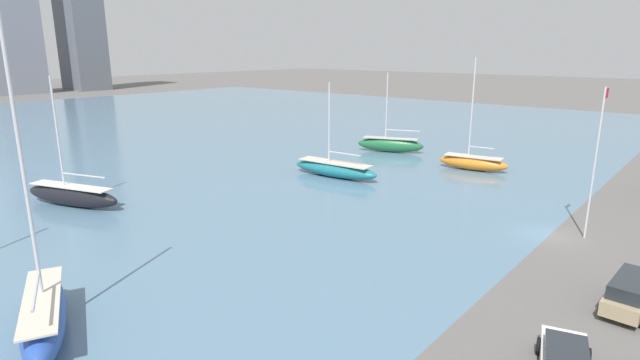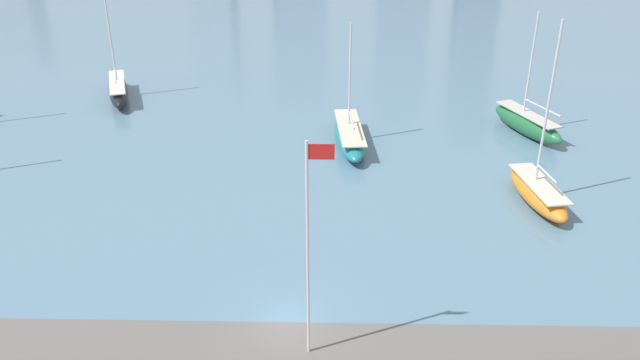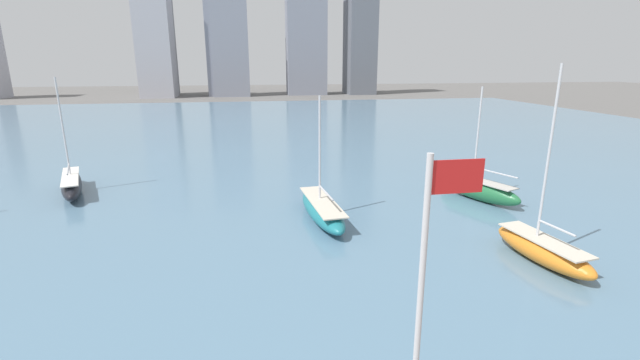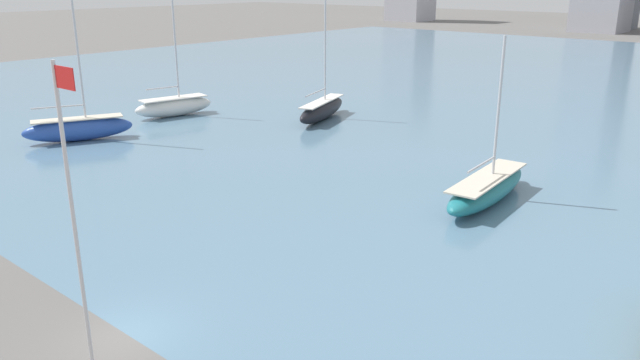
{
  "view_description": "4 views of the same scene",
  "coord_description": "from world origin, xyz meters",
  "px_view_note": "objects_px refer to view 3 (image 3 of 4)",
  "views": [
    {
      "loc": [
        -38.71,
        -9.53,
        13.75
      ],
      "look_at": [
        -7.73,
        16.42,
        3.17
      ],
      "focal_mm": 28.0,
      "sensor_mm": 36.0,
      "label": 1
    },
    {
      "loc": [
        2.22,
        -25.98,
        21.22
      ],
      "look_at": [
        1.41,
        13.2,
        1.83
      ],
      "focal_mm": 35.0,
      "sensor_mm": 36.0,
      "label": 2
    },
    {
      "loc": [
        -2.36,
        -9.82,
        12.96
      ],
      "look_at": [
        2.88,
        19.98,
        4.6
      ],
      "focal_mm": 24.0,
      "sensor_mm": 36.0,
      "label": 3
    },
    {
      "loc": [
        20.12,
        -11.54,
        13.68
      ],
      "look_at": [
        1.28,
        10.4,
        4.25
      ],
      "focal_mm": 35.0,
      "sensor_mm": 36.0,
      "label": 4
    }
  ],
  "objects_px": {
    "sailboat_orange": "(543,249)",
    "sailboat_black": "(72,184)",
    "sailboat_green": "(478,189)",
    "sailboat_teal": "(322,209)"
  },
  "relations": [
    {
      "from": "sailboat_orange",
      "to": "sailboat_black",
      "type": "bearing_deg",
      "value": 141.02
    },
    {
      "from": "sailboat_green",
      "to": "sailboat_black",
      "type": "height_order",
      "value": "sailboat_black"
    },
    {
      "from": "sailboat_orange",
      "to": "sailboat_teal",
      "type": "bearing_deg",
      "value": 133.36
    },
    {
      "from": "sailboat_teal",
      "to": "sailboat_black",
      "type": "relative_size",
      "value": 0.93
    },
    {
      "from": "sailboat_black",
      "to": "sailboat_green",
      "type": "bearing_deg",
      "value": -30.99
    },
    {
      "from": "sailboat_black",
      "to": "sailboat_orange",
      "type": "xyz_separation_m",
      "value": [
        36.79,
        -22.03,
        -0.1
      ]
    },
    {
      "from": "sailboat_green",
      "to": "sailboat_orange",
      "type": "xyz_separation_m",
      "value": [
        -2.87,
        -13.23,
        -0.13
      ]
    },
    {
      "from": "sailboat_green",
      "to": "sailboat_orange",
      "type": "relative_size",
      "value": 0.84
    },
    {
      "from": "sailboat_teal",
      "to": "sailboat_black",
      "type": "xyz_separation_m",
      "value": [
        -23.71,
        11.6,
        0.13
      ]
    },
    {
      "from": "sailboat_green",
      "to": "sailboat_orange",
      "type": "distance_m",
      "value": 13.54
    }
  ]
}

